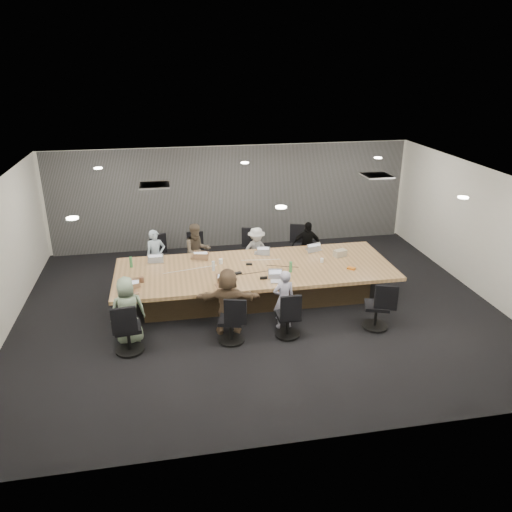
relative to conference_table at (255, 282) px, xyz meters
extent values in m
cube|color=black|center=(0.00, -0.50, -0.40)|extent=(10.00, 8.00, 0.00)
cube|color=white|center=(0.00, -0.50, 2.40)|extent=(10.00, 8.00, 0.00)
cube|color=silver|center=(0.00, 3.50, 1.00)|extent=(10.00, 0.00, 2.80)
cube|color=silver|center=(0.00, -4.50, 1.00)|extent=(10.00, 0.00, 2.80)
cube|color=silver|center=(5.00, -0.50, 1.00)|extent=(0.00, 8.00, 2.80)
cube|color=#585859|center=(0.00, 3.42, 1.00)|extent=(9.80, 0.04, 2.80)
cube|color=#40301E|center=(0.00, 0.00, -0.07)|extent=(4.80, 1.40, 0.66)
cube|color=tan|center=(0.00, 0.00, 0.30)|extent=(6.00, 2.20, 0.08)
imported|color=#9BAFC1|center=(-2.13, 1.35, 0.23)|extent=(0.52, 0.41, 1.27)
cube|color=#B2B2B7|center=(-2.13, 0.80, 0.35)|extent=(0.35, 0.25, 0.02)
imported|color=brown|center=(-1.16, 1.35, 0.28)|extent=(0.77, 0.66, 1.36)
cube|color=#8C6647|center=(-1.16, 0.80, 0.35)|extent=(0.39, 0.32, 0.02)
imported|color=#A6A6A6|center=(0.28, 1.35, 0.19)|extent=(0.83, 0.58, 1.18)
cube|color=#B2B2B7|center=(0.28, 0.80, 0.35)|extent=(0.33, 0.27, 0.02)
imported|color=black|center=(1.55, 1.35, 0.23)|extent=(0.78, 0.45, 1.26)
cube|color=#B2B2B7|center=(1.55, 0.80, 0.35)|extent=(0.38, 0.30, 0.02)
imported|color=gray|center=(-2.64, -1.35, 0.26)|extent=(0.71, 0.54, 1.31)
cube|color=#8C6647|center=(-2.64, -0.80, 0.35)|extent=(0.40, 0.32, 0.02)
imported|color=brown|center=(-0.77, -1.35, 0.27)|extent=(1.29, 0.58, 1.34)
cube|color=#8C6647|center=(-0.77, -0.80, 0.35)|extent=(0.38, 0.30, 0.02)
imported|color=#ACA8C1|center=(0.32, -1.35, 0.21)|extent=(0.48, 0.35, 1.22)
cube|color=#B2B2B7|center=(0.32, -0.80, 0.35)|extent=(0.31, 0.23, 0.02)
cylinder|color=#3F8E4E|center=(-2.65, 0.52, 0.46)|extent=(0.09, 0.09, 0.24)
cylinder|color=#3F8E4E|center=(0.70, -0.37, 0.46)|extent=(0.07, 0.07, 0.23)
cylinder|color=silver|center=(-0.91, 0.00, 0.45)|extent=(0.07, 0.07, 0.22)
cylinder|color=white|center=(-0.71, 0.36, 0.39)|extent=(0.11, 0.11, 0.11)
cylinder|color=white|center=(1.52, 0.02, 0.39)|extent=(0.09, 0.09, 0.09)
cylinder|color=brown|center=(-2.41, -0.32, 0.39)|extent=(0.10, 0.10, 0.11)
cube|color=black|center=(-0.41, -0.25, 0.35)|extent=(0.16, 0.13, 0.03)
cube|color=black|center=(-0.10, 0.18, 0.35)|extent=(0.15, 0.12, 0.03)
cube|color=black|center=(0.06, -0.63, 0.37)|extent=(0.15, 0.04, 0.06)
cube|color=tan|center=(2.03, 0.29, 0.41)|extent=(0.32, 0.25, 0.15)
cube|color=orange|center=(2.03, -0.47, 0.36)|extent=(0.20, 0.19, 0.04)
camera|label=1|loc=(-1.80, -9.80, 4.63)|focal=35.00mm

